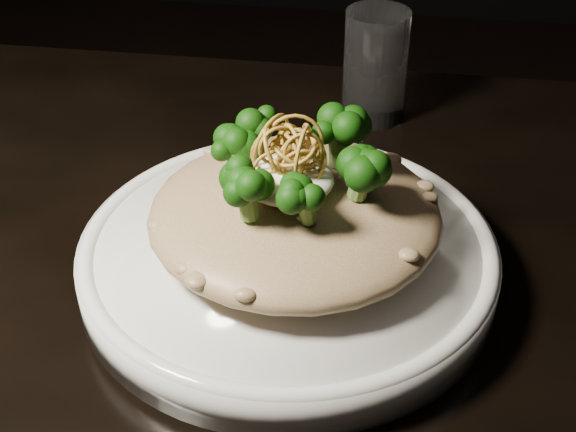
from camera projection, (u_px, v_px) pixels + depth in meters
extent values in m
cube|color=black|center=(201.00, 315.00, 0.59)|extent=(1.10, 0.80, 0.04)
cylinder|color=silver|center=(288.00, 259.00, 0.59)|extent=(0.30, 0.30, 0.03)
ellipsoid|color=brown|center=(295.00, 214.00, 0.57)|extent=(0.21, 0.21, 0.05)
ellipsoid|color=white|center=(288.00, 179.00, 0.55)|extent=(0.06, 0.06, 0.02)
cylinder|color=silver|center=(375.00, 66.00, 0.77)|extent=(0.06, 0.06, 0.11)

